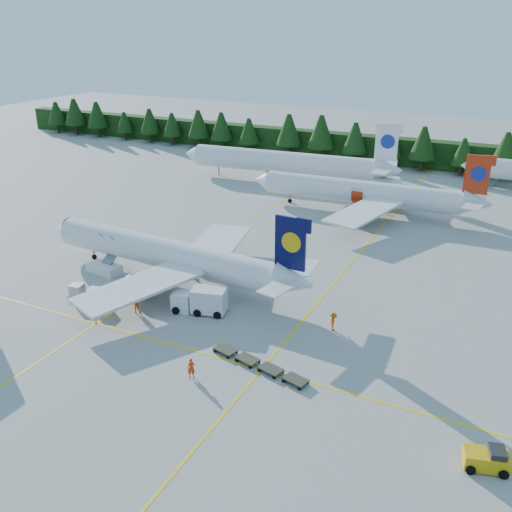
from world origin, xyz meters
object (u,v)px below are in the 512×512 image
at_px(airstairs, 106,266).
at_px(airliner_red, 356,192).
at_px(airliner_navy, 160,253).
at_px(baggage_tug, 487,459).
at_px(service_truck, 199,300).

bearing_deg(airstairs, airliner_red, 67.92).
xyz_separation_m(airliner_navy, baggage_tug, (41.01, -17.57, -2.54)).
height_order(airliner_navy, airstairs, airliner_navy).
xyz_separation_m(airliner_navy, airliner_red, (14.38, 37.26, 0.08)).
bearing_deg(airstairs, service_truck, -6.86).
distance_m(airliner_navy, baggage_tug, 44.69).
xyz_separation_m(airliner_red, airstairs, (-21.71, -39.10, -2.58)).
bearing_deg(airliner_red, baggage_tug, -65.88).
relative_size(airliner_navy, service_truck, 5.97).
bearing_deg(airliner_navy, airstairs, -161.82).
bearing_deg(airstairs, baggage_tug, -11.08).
distance_m(airliner_red, airstairs, 44.80).
xyz_separation_m(airliner_navy, service_truck, (9.34, -5.94, -1.91)).
relative_size(service_truck, baggage_tug, 1.84).
xyz_separation_m(airliner_navy, airstairs, (-7.33, -1.84, -2.50)).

